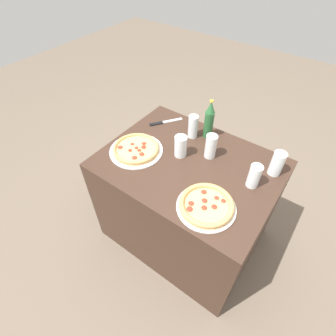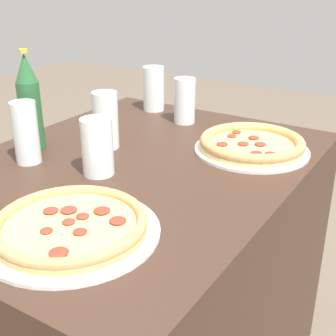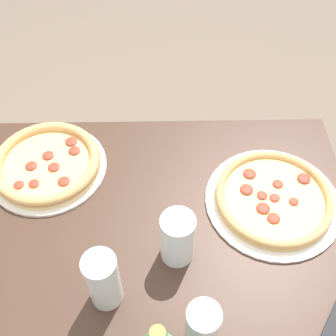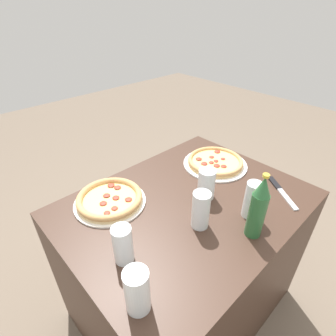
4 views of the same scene
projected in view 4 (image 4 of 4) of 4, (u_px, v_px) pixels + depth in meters
The scene contains 11 objects.
ground_plane at pixel (182, 301), 1.54m from camera, with size 8.00×8.00×0.00m, color #6B5B4C.
table at pixel (184, 260), 1.34m from camera, with size 1.04×0.79×0.77m.
pizza_salami at pixel (215, 162), 1.37m from camera, with size 0.33×0.33×0.04m.
pizza_margherita at pixel (110, 199), 1.11m from camera, with size 0.30×0.30×0.04m.
glass_mango_juice at pixel (206, 185), 1.12m from camera, with size 0.07×0.07×0.14m.
glass_cola at pixel (123, 246), 0.85m from camera, with size 0.07×0.07×0.14m.
glass_water at pixel (252, 202), 1.02m from camera, with size 0.06×0.06×0.16m.
glass_red_wine at pixel (137, 292), 0.71m from camera, with size 0.07×0.07×0.15m.
glass_iced_tea at pixel (201, 212), 0.98m from camera, with size 0.07×0.07×0.15m.
beer_bottle at pixel (258, 208), 0.91m from camera, with size 0.06×0.06×0.27m.
knife at pixel (281, 191), 1.19m from camera, with size 0.16×0.21×0.01m.
Camera 4 is at (-0.66, -0.57, 1.50)m, focal length 28.00 mm.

